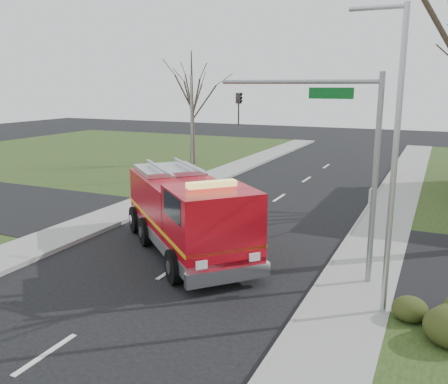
% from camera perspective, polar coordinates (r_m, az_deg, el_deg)
% --- Properties ---
extents(ground, '(120.00, 120.00, 0.00)m').
position_cam_1_polar(ground, '(17.15, -6.20, -9.23)').
color(ground, black).
rests_on(ground, ground).
extents(sidewalk_right, '(2.40, 80.00, 0.15)m').
position_cam_1_polar(sidewalk_right, '(15.13, 14.90, -12.41)').
color(sidewalk_right, gray).
rests_on(sidewalk_right, ground).
extents(sidewalk_left, '(2.40, 80.00, 0.15)m').
position_cam_1_polar(sidewalk_left, '(20.84, -21.08, -5.79)').
color(sidewalk_left, gray).
rests_on(sidewalk_left, ground).
extents(bare_tree_left, '(4.50, 4.50, 9.00)m').
position_cam_1_polar(bare_tree_left, '(38.25, -3.87, 11.48)').
color(bare_tree_left, '#382A21').
rests_on(bare_tree_left, ground).
extents(traffic_signal_mast, '(5.29, 0.18, 6.80)m').
position_cam_1_polar(traffic_signal_mast, '(15.49, 13.25, 6.14)').
color(traffic_signal_mast, gray).
rests_on(traffic_signal_mast, ground).
extents(streetlight_pole, '(1.48, 0.16, 8.40)m').
position_cam_1_polar(streetlight_pole, '(13.27, 19.62, 4.00)').
color(streetlight_pole, '#B7BABF').
rests_on(streetlight_pole, ground).
extents(utility_pole_far, '(0.14, 0.14, 7.00)m').
position_cam_1_polar(utility_pole_far, '(31.58, -3.92, 7.47)').
color(utility_pole_far, gray).
rests_on(utility_pole_far, ground).
extents(fire_engine, '(7.91, 7.62, 3.31)m').
position_cam_1_polar(fire_engine, '(18.35, -4.35, -2.78)').
color(fire_engine, '#B10814').
rests_on(fire_engine, ground).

